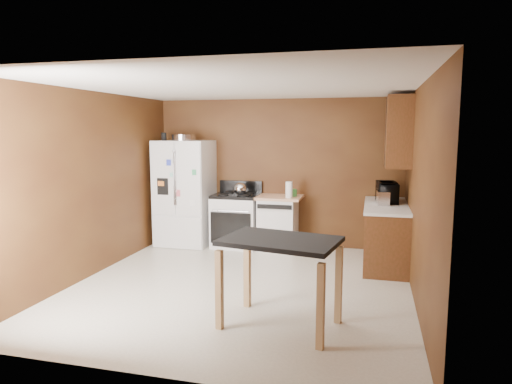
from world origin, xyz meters
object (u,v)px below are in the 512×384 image
at_px(kettle, 240,189).
at_px(island, 280,253).
at_px(paper_towel, 289,190).
at_px(refrigerator, 185,193).
at_px(pen_cup, 164,137).
at_px(roasting_pan, 184,137).
at_px(toaster, 383,198).
at_px(dishwasher, 278,222).
at_px(microwave, 387,193).
at_px(green_canister, 294,193).
at_px(gas_range, 236,220).

distance_m(kettle, island, 3.16).
xyz_separation_m(paper_towel, refrigerator, (-1.84, 0.06, -0.12)).
xyz_separation_m(pen_cup, paper_towel, (2.16, 0.03, -0.85)).
bearing_deg(paper_towel, roasting_pan, 177.66).
bearing_deg(roasting_pan, pen_cup, -160.90).
relative_size(paper_towel, refrigerator, 0.15).
bearing_deg(kettle, paper_towel, -2.61).
distance_m(paper_towel, toaster, 1.51).
distance_m(toaster, refrigerator, 3.33).
bearing_deg(kettle, dishwasher, 9.53).
bearing_deg(refrigerator, microwave, -3.80).
bearing_deg(roasting_pan, dishwasher, 2.38).
distance_m(green_canister, dishwasher, 0.56).
xyz_separation_m(roasting_pan, toaster, (3.30, -0.47, -0.85)).
bearing_deg(pen_cup, paper_towel, 0.90).
xyz_separation_m(dishwasher, island, (0.64, -2.99, 0.31)).
bearing_deg(island, toaster, 67.26).
height_order(kettle, paper_towel, paper_towel).
bearing_deg(toaster, dishwasher, 157.14).
bearing_deg(gas_range, kettle, -41.15).
xyz_separation_m(roasting_pan, green_canister, (1.89, 0.12, -0.90)).
height_order(roasting_pan, microwave, roasting_pan).
bearing_deg(refrigerator, gas_range, 3.81).
relative_size(paper_towel, microwave, 0.52).
xyz_separation_m(roasting_pan, island, (2.27, -2.92, -1.09)).
xyz_separation_m(green_canister, gas_range, (-0.97, -0.07, -0.49)).
bearing_deg(pen_cup, refrigerator, 15.98).
bearing_deg(paper_towel, microwave, -6.19).
xyz_separation_m(roasting_pan, kettle, (1.01, -0.04, -0.85)).
height_order(kettle, toaster, kettle).
bearing_deg(dishwasher, pen_cup, -174.81).
relative_size(microwave, refrigerator, 0.28).
bearing_deg(paper_towel, refrigerator, 178.18).
height_order(green_canister, refrigerator, refrigerator).
distance_m(paper_towel, gas_range, 1.09).
xyz_separation_m(kettle, green_canister, (0.88, 0.15, -0.06)).
xyz_separation_m(roasting_pan, gas_range, (0.92, 0.04, -1.39)).
relative_size(kettle, refrigerator, 0.12).
bearing_deg(green_canister, roasting_pan, -176.47).
xyz_separation_m(kettle, gas_range, (-0.09, 0.08, -0.54)).
xyz_separation_m(pen_cup, green_canister, (2.20, 0.23, -0.92)).
height_order(kettle, island, kettle).
height_order(pen_cup, toaster, pen_cup).
bearing_deg(pen_cup, gas_range, 7.07).
relative_size(roasting_pan, island, 0.33).
relative_size(microwave, island, 0.41).
relative_size(pen_cup, green_canister, 1.11).
bearing_deg(gas_range, pen_cup, -172.93).
relative_size(gas_range, island, 0.89).
relative_size(pen_cup, toaster, 0.49).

